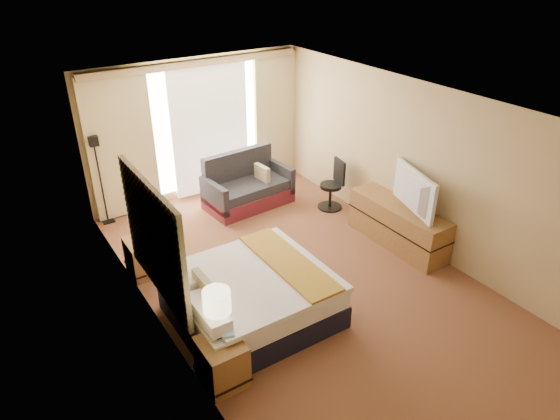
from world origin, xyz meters
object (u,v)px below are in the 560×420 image
nightstand_right (144,256)px  media_dresser (398,225)px  lamp_right (138,213)px  bed (251,296)px  television (407,191)px  lamp_left (217,302)px  nightstand_left (222,362)px  floor_lamp (97,163)px  loveseat (247,188)px  desk_chair (333,187)px

nightstand_right → media_dresser: size_ratio=0.31×
lamp_right → nightstand_right: bearing=86.5°
bed → television: size_ratio=1.67×
lamp_left → nightstand_left: bearing=-109.9°
media_dresser → television: bearing=-108.1°
nightstand_right → floor_lamp: 2.03m
loveseat → floor_lamp: floor_lamp is taller
nightstand_right → loveseat: size_ratio=0.34×
media_dresser → lamp_left: lamp_left is taller
media_dresser → television: television is taller
floor_lamp → television: 5.05m
desk_chair → lamp_left: (-3.60, -2.54, 0.63)m
bed → lamp_right: size_ratio=3.01×
nightstand_right → desk_chair: bearing=1.9°
nightstand_right → floor_lamp: (-0.03, 1.85, 0.85)m
loveseat → desk_chair: 1.59m
nightstand_left → media_dresser: size_ratio=0.31×
bed → lamp_right: lamp_right is taller
media_dresser → bed: size_ratio=0.95×
loveseat → lamp_right: size_ratio=2.57×
desk_chair → television: 1.83m
media_dresser → lamp_right: (-3.70, 1.38, 0.69)m
floor_lamp → desk_chair: bearing=-25.3°
loveseat → media_dresser: bearing=-66.8°
loveseat → television: size_ratio=1.43×
nightstand_right → lamp_left: size_ratio=0.87×
nightstand_left → nightstand_right: size_ratio=1.00×
nightstand_left → media_dresser: media_dresser is taller
bed → floor_lamp: size_ratio=1.20×
bed → nightstand_left: bearing=-137.0°
nightstand_right → lamp_left: bearing=-89.3°
bed → desk_chair: desk_chair is taller
floor_lamp → lamp_right: (0.03, -1.92, -0.08)m
media_dresser → nightstand_left: bearing=-164.2°
floor_lamp → desk_chair: floor_lamp is taller
lamp_left → lamp_right: (-0.03, 2.35, 0.00)m
nightstand_left → floor_lamp: size_ratio=0.35×
bed → floor_lamp: bearing=103.1°
loveseat → desk_chair: bearing=-42.0°
floor_lamp → lamp_left: size_ratio=2.51×
bed → desk_chair: bearing=33.5°
bed → lamp_left: lamp_left is taller
nightstand_left → lamp_right: (-0.00, 2.43, 0.76)m
nightstand_left → desk_chair: size_ratio=0.59×
lamp_left → bed: bearing=40.8°
media_dresser → loveseat: bearing=117.6°
loveseat → lamp_right: lamp_right is taller
television → lamp_left: bearing=120.1°
nightstand_left → nightstand_right: 2.50m
nightstand_right → bed: size_ratio=0.29×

